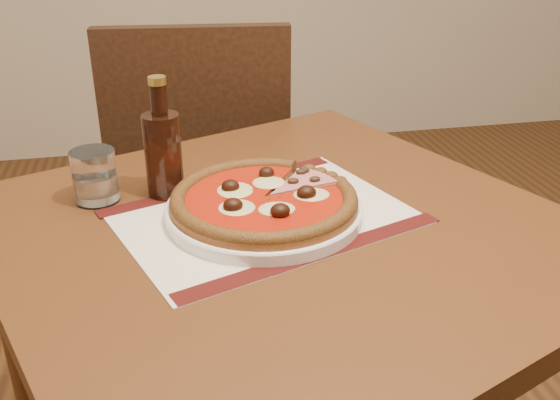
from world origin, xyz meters
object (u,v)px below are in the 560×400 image
object	(u,v)px
plate	(264,210)
pizza	(264,199)
table	(283,281)
bottle	(163,151)
water_glass	(95,176)
chair_far	(201,173)

from	to	relation	value
plate	pizza	bearing A→B (deg)	-147.65
pizza	table	bearing A→B (deg)	-50.25
table	bottle	size ratio (longest dim) A/B	5.32
plate	bottle	size ratio (longest dim) A/B	1.52
bottle	plate	bearing A→B (deg)	-37.60
water_glass	bottle	xyz separation A→B (m)	(0.11, -0.00, 0.03)
table	chair_far	world-z (taller)	chair_far
plate	table	bearing A→B (deg)	-50.65
water_glass	pizza	bearing A→B (deg)	-23.96
plate	pizza	xyz separation A→B (m)	(-0.00, -0.00, 0.02)
table	pizza	size ratio (longest dim) A/B	3.70
table	pizza	xyz separation A→B (m)	(-0.02, 0.03, 0.13)
table	chair_far	xyz separation A→B (m)	(-0.07, 0.72, -0.12)
pizza	chair_far	bearing A→B (deg)	93.56
table	plate	size ratio (longest dim) A/B	3.50
pizza	bottle	world-z (taller)	bottle
plate	water_glass	xyz separation A→B (m)	(-0.25, 0.11, 0.03)
water_glass	bottle	bearing A→B (deg)	-1.03
chair_far	bottle	size ratio (longest dim) A/B	4.76
chair_far	bottle	bearing A→B (deg)	86.42
chair_far	pizza	distance (m)	0.74
plate	pizza	distance (m)	0.02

